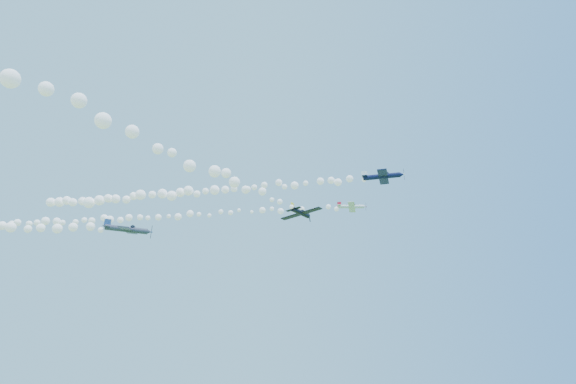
{
  "coord_description": "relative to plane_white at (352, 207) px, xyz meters",
  "views": [
    {
      "loc": [
        -4.27,
        -82.57,
        23.98
      ],
      "look_at": [
        7.02,
        -4.31,
        47.37
      ],
      "focal_mm": 30.0,
      "sensor_mm": 36.0,
      "label": 1
    }
  ],
  "objects": [
    {
      "name": "plane_white",
      "position": [
        0.0,
        0.0,
        0.0
      ],
      "size": [
        6.32,
        6.7,
        2.21
      ],
      "rotation": [
        -0.09,
        0.05,
        -0.32
      ],
      "color": "white"
    },
    {
      "name": "smoke_trail_white",
      "position": [
        -42.8,
        14.37,
        -0.29
      ],
      "size": [
        82.11,
        29.12,
        2.75
      ],
      "primitive_type": null,
      "color": "white"
    },
    {
      "name": "plane_navy",
      "position": [
        0.62,
        -18.67,
        0.74
      ],
      "size": [
        7.58,
        8.03,
        2.21
      ],
      "rotation": [
        -0.02,
        -0.02,
        -0.39
      ],
      "color": "#0C1138"
    },
    {
      "name": "smoke_trail_navy",
      "position": [
        -33.4,
        -4.49,
        0.53
      ],
      "size": [
        64.01,
        28.31,
        3.0
      ],
      "primitive_type": null,
      "color": "white"
    },
    {
      "name": "plane_grey",
      "position": [
        -42.92,
        -15.3,
        -9.54
      ],
      "size": [
        8.1,
        8.43,
        3.11
      ],
      "rotation": [
        0.07,
        0.09,
        -0.0
      ],
      "color": "#363A4F"
    },
    {
      "name": "plane_black",
      "position": [
        -16.1,
        -29.42,
        -9.23
      ],
      "size": [
        5.81,
        5.53,
        1.72
      ],
      "rotation": [
        -0.16,
        -0.02,
        0.95
      ],
      "color": "black"
    },
    {
      "name": "smoke_trail_black",
      "position": [
        -39.52,
        -62.39,
        -9.49
      ],
      "size": [
        45.68,
        63.4,
        2.54
      ],
      "primitive_type": null,
      "color": "white"
    }
  ]
}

